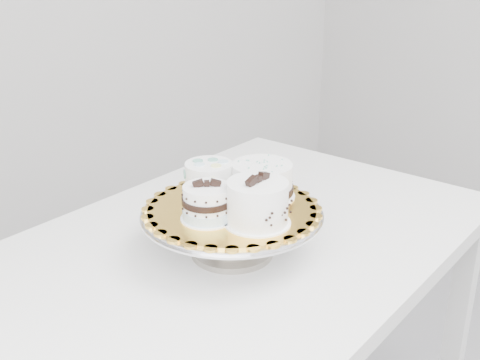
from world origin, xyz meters
TOP-DOWN VIEW (x-y plane):
  - table at (-0.09, 0.25)m, footprint 1.26×0.97m
  - cake_stand at (-0.15, 0.21)m, footprint 0.35×0.35m
  - cake_board at (-0.15, 0.21)m, footprint 0.38×0.38m
  - cake_swirl at (-0.15, 0.12)m, footprint 0.13×0.13m
  - cake_banded at (-0.21, 0.20)m, footprint 0.12×0.12m
  - cake_dots at (-0.14, 0.28)m, footprint 0.12×0.12m
  - cake_ribbon at (-0.06, 0.21)m, footprint 0.14×0.14m

SIDE VIEW (x-z plane):
  - table at x=-0.09m, z-range 0.29..1.04m
  - cake_stand at x=-0.15m, z-range 0.77..0.86m
  - cake_board at x=-0.15m, z-range 0.85..0.85m
  - cake_banded at x=-0.21m, z-range 0.84..0.92m
  - cake_ribbon at x=-0.06m, z-range 0.85..0.92m
  - cake_dots at x=-0.14m, z-range 0.85..0.92m
  - cake_swirl at x=-0.15m, z-range 0.84..0.94m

